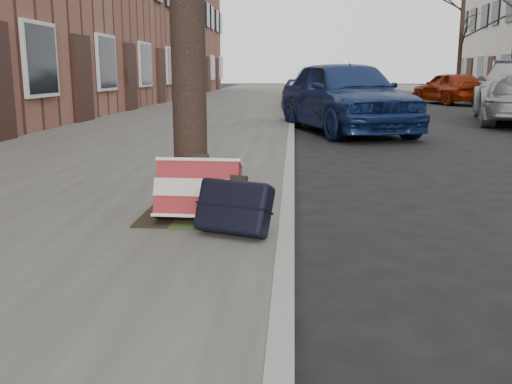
# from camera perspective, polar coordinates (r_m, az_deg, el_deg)

# --- Properties ---
(ground) EXTENTS (120.00, 120.00, 0.00)m
(ground) POSITION_cam_1_polar(r_m,az_deg,el_deg) (3.73, 22.68, -8.97)
(ground) COLOR black
(ground) RESTS_ON ground
(near_sidewalk) EXTENTS (5.00, 70.00, 0.12)m
(near_sidewalk) POSITION_cam_1_polar(r_m,az_deg,el_deg) (18.50, -4.03, 8.18)
(near_sidewalk) COLOR #65645C
(near_sidewalk) RESTS_ON ground
(house_near) EXTENTS (6.80, 40.00, 7.00)m
(house_near) POSITION_cam_1_polar(r_m,az_deg,el_deg) (21.15, -20.60, 17.28)
(house_near) COLOR brown
(house_near) RESTS_ON ground
(dirt_patch) EXTENTS (0.85, 0.85, 0.02)m
(dirt_patch) POSITION_cam_1_polar(r_m,az_deg,el_deg) (4.70, -6.07, -2.21)
(dirt_patch) COLOR black
(dirt_patch) RESTS_ON near_sidewalk
(suitcase_red) EXTENTS (0.66, 0.38, 0.50)m
(suitcase_red) POSITION_cam_1_polar(r_m,az_deg,el_deg) (4.44, -5.80, 0.15)
(suitcase_red) COLOR maroon
(suitcase_red) RESTS_ON near_sidewalk
(suitcase_navy) EXTENTS (0.61, 0.48, 0.42)m
(suitcase_navy) POSITION_cam_1_polar(r_m,az_deg,el_deg) (4.07, -2.19, -1.47)
(suitcase_navy) COLOR black
(suitcase_navy) RESTS_ON near_sidewalk
(car_near_front) EXTENTS (3.07, 4.88, 1.55)m
(car_near_front) POSITION_cam_1_polar(r_m,az_deg,el_deg) (12.31, 8.89, 9.50)
(car_near_front) COLOR navy
(car_near_front) RESTS_ON ground
(car_near_mid) EXTENTS (2.70, 4.59, 1.43)m
(car_near_mid) POSITION_cam_1_polar(r_m,az_deg,el_deg) (19.09, 6.91, 10.20)
(car_near_mid) COLOR #A7A9AE
(car_near_mid) RESTS_ON ground
(car_near_back) EXTENTS (2.70, 5.06, 1.35)m
(car_near_back) POSITION_cam_1_polar(r_m,az_deg,el_deg) (24.98, 6.02, 10.53)
(car_near_back) COLOR #3A393E
(car_near_back) RESTS_ON ground
(car_far_back) EXTENTS (2.52, 4.01, 1.27)m
(car_far_back) POSITION_cam_1_polar(r_m,az_deg,el_deg) (24.11, 18.74, 9.83)
(car_far_back) COLOR maroon
(car_far_back) RESTS_ON ground
(tree_far_c) EXTENTS (0.22, 0.22, 5.35)m
(tree_far_c) POSITION_cam_1_polar(r_m,az_deg,el_deg) (31.61, 19.80, 14.04)
(tree_far_c) COLOR black
(tree_far_c) RESTS_ON far_sidewalk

